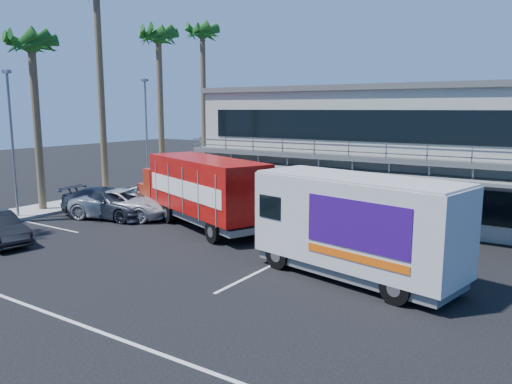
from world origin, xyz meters
The scene contains 14 objects.
ground centered at (0.00, 0.00, 0.00)m, with size 120.00×120.00×0.00m, color black.
building centered at (3.00, 14.94, 3.66)m, with size 22.40×12.00×7.30m.
curb_strip centered at (-15.00, 6.00, 0.08)m, with size 3.00×32.00×0.16m, color #A5A399.
palm_c centered at (-14.90, 3.00, 9.21)m, with size 2.80×2.80×10.75m.
palm_d centered at (-15.20, 8.00, 12.80)m, with size 2.80×2.80×14.75m.
palm_e centered at (-14.70, 13.00, 10.57)m, with size 2.80×2.80×12.25m.
palm_f centered at (-15.10, 18.50, 11.47)m, with size 2.80×2.80×13.25m.
light_pole_near centered at (-14.20, 1.00, 4.50)m, with size 0.50×0.25×8.09m.
light_pole_far centered at (-14.20, 11.00, 4.50)m, with size 0.50×0.25×8.09m.
red_truck centered at (-4.66, 5.28, 1.98)m, with size 10.81×6.33×3.60m.
white_van centered at (5.29, 2.00, 1.98)m, with size 7.99×4.12×3.72m.
parked_car_c centered at (-9.50, 4.40, 0.80)m, with size 2.66×5.77×1.60m, color silver.
parked_car_d centered at (-10.30, 4.00, 0.82)m, with size 2.31×5.68×1.65m, color #2D313D.
parked_car_e centered at (-9.50, 7.77, 0.85)m, with size 2.02×5.02×1.71m, color slate.
Camera 1 is at (11.82, -14.39, 6.08)m, focal length 35.00 mm.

